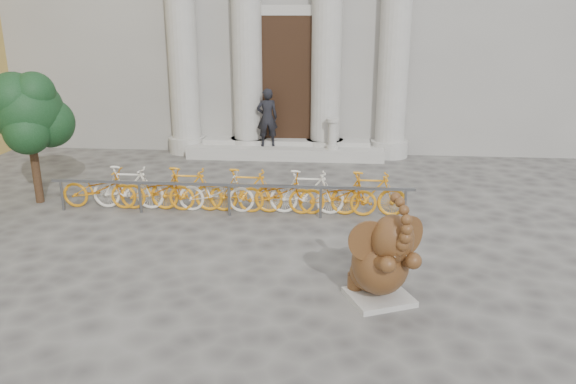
# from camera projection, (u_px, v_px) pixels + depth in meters

# --- Properties ---
(ground) EXTENTS (80.00, 80.00, 0.00)m
(ground) POSITION_uv_depth(u_px,v_px,m) (228.00, 306.00, 8.50)
(ground) COLOR #474442
(ground) RESTS_ON ground
(entrance_steps) EXTENTS (6.00, 1.20, 0.36)m
(entrance_steps) POSITION_uv_depth(u_px,v_px,m) (285.00, 151.00, 17.37)
(entrance_steps) COLOR #A8A59E
(entrance_steps) RESTS_ON ground
(elephant_statue) EXTENTS (1.24, 1.45, 1.83)m
(elephant_statue) POSITION_uv_depth(u_px,v_px,m) (382.00, 261.00, 8.48)
(elephant_statue) COLOR #A8A59E
(elephant_statue) RESTS_ON ground
(bike_rack) EXTENTS (8.00, 0.53, 1.00)m
(bike_rack) POSITION_uv_depth(u_px,v_px,m) (230.00, 190.00, 12.45)
(bike_rack) COLOR slate
(bike_rack) RESTS_ON ground
(tree) EXTENTS (1.76, 1.60, 3.05)m
(tree) POSITION_uv_depth(u_px,v_px,m) (29.00, 113.00, 12.58)
(tree) COLOR #332114
(tree) RESTS_ON ground
(pedestrian) EXTENTS (0.73, 0.57, 1.76)m
(pedestrian) POSITION_uv_depth(u_px,v_px,m) (267.00, 118.00, 17.02)
(pedestrian) COLOR black
(pedestrian) RESTS_ON entrance_steps
(balustrade_post) EXTENTS (0.38, 0.38, 0.92)m
(balustrade_post) POSITION_uv_depth(u_px,v_px,m) (332.00, 135.00, 16.78)
(balustrade_post) COLOR #A8A59E
(balustrade_post) RESTS_ON entrance_steps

